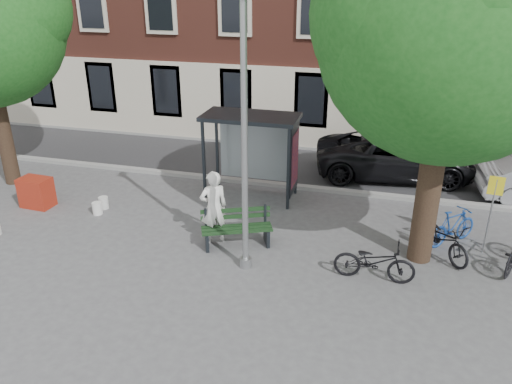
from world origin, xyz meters
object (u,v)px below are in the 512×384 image
object	(u,v)px
car_dark	(396,156)
bus_shelter	(264,138)
painter	(214,207)
bench	(237,230)
bike_a	(374,261)
red_stand	(36,192)
lamppost	(245,157)
notice_sign	(494,198)
bike_c	(442,238)
bike_b	(453,227)

from	to	relation	value
car_dark	bus_shelter	bearing A→B (deg)	118.19
painter	bench	bearing A→B (deg)	143.39
bike_a	red_stand	xyz separation A→B (m)	(-9.94, 1.36, -0.03)
lamppost	painter	xyz separation A→B (m)	(-1.14, 1.00, -1.81)
bike_a	notice_sign	size ratio (longest dim) A/B	0.89
lamppost	bike_c	size ratio (longest dim) A/B	3.26
bus_shelter	bike_c	bearing A→B (deg)	-24.55
bench	bike_b	size ratio (longest dim) A/B	1.16
bench	bike_b	bearing A→B (deg)	-7.72
bench	bus_shelter	bearing A→B (deg)	68.04
car_dark	bike_a	bearing A→B (deg)	169.22
red_stand	painter	bearing A→B (deg)	-6.00
bike_b	notice_sign	xyz separation A→B (m)	(0.75, -0.27, 1.03)
bike_b	red_stand	bearing A→B (deg)	50.27
painter	car_dark	size ratio (longest dim) A/B	0.36
lamppost	red_stand	xyz separation A→B (m)	(-6.98, 1.61, -2.33)
bus_shelter	bike_a	world-z (taller)	bus_shelter
notice_sign	bench	bearing A→B (deg)	-162.03
bike_b	bus_shelter	bearing A→B (deg)	29.38
bus_shelter	bike_b	size ratio (longest dim) A/B	1.77
lamppost	car_dark	xyz separation A→B (m)	(3.31, 6.95, -2.04)
lamppost	bike_c	distance (m)	5.35
bike_c	red_stand	size ratio (longest dim) A/B	2.08
bus_shelter	red_stand	distance (m)	6.99
bench	red_stand	xyz separation A→B (m)	(-6.45, 0.64, 0.03)
bus_shelter	bench	world-z (taller)	bus_shelter
lamppost	painter	distance (m)	2.36
lamppost	bike_c	bearing A→B (deg)	21.51
notice_sign	bike_a	bearing A→B (deg)	-136.46
bike_c	notice_sign	world-z (taller)	notice_sign
lamppost	notice_sign	size ratio (longest dim) A/B	2.98
bike_b	notice_sign	world-z (taller)	notice_sign
bench	car_dark	size ratio (longest dim) A/B	0.35
bike_c	bench	bearing A→B (deg)	152.16
lamppost	car_dark	bearing A→B (deg)	64.56
lamppost	bus_shelter	bearing A→B (deg)	98.43
bench	bike_c	bearing A→B (deg)	-14.52
car_dark	notice_sign	world-z (taller)	notice_sign
painter	red_stand	bearing A→B (deg)	-40.68
car_dark	painter	bearing A→B (deg)	135.44
painter	red_stand	world-z (taller)	painter
lamppost	red_stand	distance (m)	7.53
bus_shelter	red_stand	size ratio (longest dim) A/B	3.17
painter	bike_c	world-z (taller)	painter
bus_shelter	notice_sign	size ratio (longest dim) A/B	1.39
bus_shelter	bench	bearing A→B (deg)	-88.46
bus_shelter	car_dark	bearing A→B (deg)	36.01
bike_c	car_dark	xyz separation A→B (m)	(-1.19, 5.18, 0.26)
bench	bike_a	size ratio (longest dim) A/B	1.03
bike_a	car_dark	size ratio (longest dim) A/B	0.34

